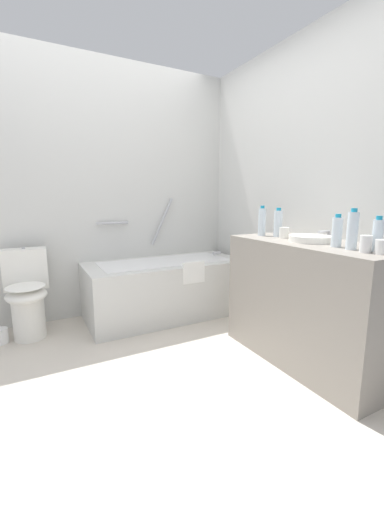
{
  "coord_description": "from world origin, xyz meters",
  "views": [
    {
      "loc": [
        -0.56,
        -2.04,
        1.18
      ],
      "look_at": [
        0.56,
        0.06,
        0.74
      ],
      "focal_mm": 22.09,
      "sensor_mm": 36.0,
      "label": 1
    }
  ],
  "objects_px": {
    "water_bottle_1": "(352,230)",
    "toilet_paper_roll": "(1,336)",
    "toilet": "(27,294)",
    "sink_faucet": "(327,236)",
    "water_bottle_3": "(262,222)",
    "drinking_glass_0": "(284,233)",
    "water_bottle_2": "(337,232)",
    "sink_basin": "(310,239)",
    "water_bottle_4": "(378,235)",
    "bathtub": "(166,286)",
    "drinking_glass_2": "(382,247)",
    "water_bottle_0": "(278,223)",
    "drinking_glass_1": "(366,244)"
  },
  "relations": [
    {
      "from": "bathtub",
      "to": "water_bottle_4",
      "type": "xyz_separation_m",
      "value": [
        0.54,
        -1.78,
        0.67
      ]
    },
    {
      "from": "water_bottle_2",
      "to": "toilet",
      "type": "bearing_deg",
      "value": 136.93
    },
    {
      "from": "toilet",
      "to": "toilet_paper_roll",
      "type": "distance_m",
      "value": 0.38
    },
    {
      "from": "water_bottle_0",
      "to": "water_bottle_3",
      "type": "height_order",
      "value": "water_bottle_3"
    },
    {
      "from": "water_bottle_1",
      "to": "toilet_paper_roll",
      "type": "xyz_separation_m",
      "value": [
        -1.94,
        1.69,
        -0.93
      ]
    },
    {
      "from": "water_bottle_4",
      "to": "toilet_paper_roll",
      "type": "relative_size",
      "value": 1.63
    },
    {
      "from": "bathtub",
      "to": "toilet",
      "type": "relative_size",
      "value": 2.05
    },
    {
      "from": "water_bottle_0",
      "to": "drinking_glass_2",
      "type": "relative_size",
      "value": 2.86
    },
    {
      "from": "water_bottle_0",
      "to": "toilet_paper_roll",
      "type": "bearing_deg",
      "value": 153.21
    },
    {
      "from": "drinking_glass_1",
      "to": "toilet_paper_roll",
      "type": "bearing_deg",
      "value": 137.0
    },
    {
      "from": "water_bottle_2",
      "to": "drinking_glass_2",
      "type": "relative_size",
      "value": 2.58
    },
    {
      "from": "water_bottle_3",
      "to": "drinking_glass_1",
      "type": "bearing_deg",
      "value": -91.27
    },
    {
      "from": "water_bottle_2",
      "to": "toilet_paper_roll",
      "type": "height_order",
      "value": "water_bottle_2"
    },
    {
      "from": "water_bottle_3",
      "to": "drinking_glass_1",
      "type": "height_order",
      "value": "water_bottle_3"
    },
    {
      "from": "bathtub",
      "to": "water_bottle_4",
      "type": "relative_size",
      "value": 7.65
    },
    {
      "from": "water_bottle_2",
      "to": "drinking_glass_0",
      "type": "xyz_separation_m",
      "value": [
        0.03,
        0.48,
        -0.05
      ]
    },
    {
      "from": "water_bottle_1",
      "to": "drinking_glass_1",
      "type": "xyz_separation_m",
      "value": [
        -0.02,
        -0.1,
        -0.07
      ]
    },
    {
      "from": "bathtub",
      "to": "water_bottle_3",
      "type": "relative_size",
      "value": 6.45
    },
    {
      "from": "bathtub",
      "to": "sink_faucet",
      "type": "distance_m",
      "value": 1.61
    },
    {
      "from": "water_bottle_2",
      "to": "toilet_paper_roll",
      "type": "xyz_separation_m",
      "value": [
        -1.96,
        1.58,
        -0.91
      ]
    },
    {
      "from": "drinking_glass_0",
      "to": "toilet_paper_roll",
      "type": "bearing_deg",
      "value": 151.14
    },
    {
      "from": "sink_faucet",
      "to": "water_bottle_2",
      "type": "bearing_deg",
      "value": -131.98
    },
    {
      "from": "bathtub",
      "to": "toilet",
      "type": "bearing_deg",
      "value": 176.27
    },
    {
      "from": "sink_basin",
      "to": "toilet",
      "type": "bearing_deg",
      "value": 142.21
    },
    {
      "from": "bathtub",
      "to": "drinking_glass_1",
      "type": "xyz_separation_m",
      "value": [
        0.46,
        -1.76,
        0.63
      ]
    },
    {
      "from": "toilet",
      "to": "water_bottle_4",
      "type": "bearing_deg",
      "value": 46.56
    },
    {
      "from": "sink_faucet",
      "to": "drinking_glass_1",
      "type": "height_order",
      "value": "drinking_glass_1"
    },
    {
      "from": "toilet",
      "to": "water_bottle_0",
      "type": "xyz_separation_m",
      "value": [
        1.78,
        -1.06,
        0.61
      ]
    },
    {
      "from": "water_bottle_0",
      "to": "water_bottle_1",
      "type": "distance_m",
      "value": 0.68
    },
    {
      "from": "water_bottle_3",
      "to": "water_bottle_2",
      "type": "bearing_deg",
      "value": -88.79
    },
    {
      "from": "sink_basin",
      "to": "drinking_glass_1",
      "type": "height_order",
      "value": "drinking_glass_1"
    },
    {
      "from": "water_bottle_3",
      "to": "toilet_paper_roll",
      "type": "relative_size",
      "value": 1.94
    },
    {
      "from": "bathtub",
      "to": "drinking_glass_1",
      "type": "height_order",
      "value": "bathtub"
    },
    {
      "from": "sink_basin",
      "to": "water_bottle_2",
      "type": "xyz_separation_m",
      "value": [
        -0.05,
        -0.24,
        0.07
      ]
    },
    {
      "from": "toilet",
      "to": "sink_faucet",
      "type": "height_order",
      "value": "sink_faucet"
    },
    {
      "from": "water_bottle_2",
      "to": "water_bottle_1",
      "type": "bearing_deg",
      "value": -95.9
    },
    {
      "from": "water_bottle_4",
      "to": "drinking_glass_0",
      "type": "height_order",
      "value": "water_bottle_4"
    },
    {
      "from": "toilet",
      "to": "drinking_glass_1",
      "type": "xyz_separation_m",
      "value": [
        1.7,
        -1.84,
        0.55
      ]
    },
    {
      "from": "water_bottle_3",
      "to": "toilet_paper_roll",
      "type": "height_order",
      "value": "water_bottle_3"
    },
    {
      "from": "water_bottle_2",
      "to": "water_bottle_3",
      "type": "relative_size",
      "value": 0.85
    },
    {
      "from": "water_bottle_1",
      "to": "drinking_glass_2",
      "type": "xyz_separation_m",
      "value": [
        0.0,
        -0.18,
        -0.07
      ]
    },
    {
      "from": "sink_basin",
      "to": "drinking_glass_2",
      "type": "bearing_deg",
      "value": -95.76
    },
    {
      "from": "sink_basin",
      "to": "water_bottle_4",
      "type": "distance_m",
      "value": 0.48
    },
    {
      "from": "sink_faucet",
      "to": "bathtub",
      "type": "bearing_deg",
      "value": 118.81
    },
    {
      "from": "sink_basin",
      "to": "drinking_glass_0",
      "type": "distance_m",
      "value": 0.24
    },
    {
      "from": "drinking_glass_0",
      "to": "toilet_paper_roll",
      "type": "relative_size",
      "value": 0.65
    },
    {
      "from": "water_bottle_4",
      "to": "drinking_glass_0",
      "type": "relative_size",
      "value": 2.49
    },
    {
      "from": "water_bottle_0",
      "to": "drinking_glass_1",
      "type": "height_order",
      "value": "water_bottle_0"
    },
    {
      "from": "sink_faucet",
      "to": "water_bottle_4",
      "type": "distance_m",
      "value": 0.51
    },
    {
      "from": "toilet",
      "to": "water_bottle_2",
      "type": "relative_size",
      "value": 3.7
    }
  ]
}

